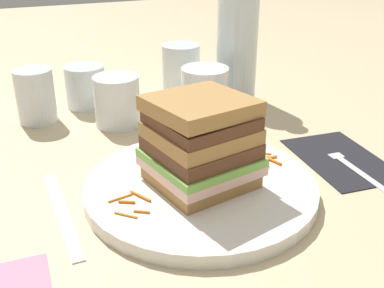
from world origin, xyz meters
TOP-DOWN VIEW (x-y plane):
  - ground_plane at (0.00, 0.00)m, footprint 3.00×3.00m
  - main_plate at (-0.01, -0.02)m, footprint 0.29×0.29m
  - sandwich at (-0.01, -0.01)m, footprint 0.14×0.14m
  - carrot_shred_0 at (-0.12, -0.02)m, footprint 0.03×0.01m
  - carrot_shred_1 at (-0.11, -0.03)m, footprint 0.02×0.01m
  - carrot_shred_2 at (-0.12, -0.06)m, footprint 0.02×0.02m
  - carrot_shred_3 at (-0.09, -0.02)m, footprint 0.02×0.03m
  - carrot_shred_4 at (-0.10, -0.06)m, footprint 0.02×0.01m
  - carrot_shred_5 at (0.10, 0.03)m, footprint 0.03×0.02m
  - carrot_shred_6 at (0.09, 0.01)m, footprint 0.03×0.01m
  - carrot_shred_7 at (0.08, -0.01)m, footprint 0.02×0.01m
  - carrot_shred_8 at (0.09, 0.00)m, footprint 0.02×0.02m
  - carrot_shred_9 at (0.09, 0.01)m, footprint 0.01×0.02m
  - carrot_shred_10 at (0.10, 0.01)m, footprint 0.02×0.00m
  - carrot_shred_11 at (0.10, 0.00)m, footprint 0.01×0.03m
  - napkin_dark at (0.21, 0.00)m, footprint 0.12×0.17m
  - fork at (0.21, -0.02)m, footprint 0.02×0.17m
  - knife at (-0.18, -0.00)m, footprint 0.02×0.20m
  - juice_glass at (0.10, 0.24)m, footprint 0.08×0.08m
  - water_bottle at (0.18, 0.29)m, footprint 0.08×0.08m
  - empty_tumbler_0 at (0.11, 0.38)m, footprint 0.08×0.08m
  - empty_tumbler_1 at (-0.09, 0.35)m, footprint 0.07×0.07m
  - empty_tumbler_2 at (-0.06, 0.25)m, footprint 0.08×0.08m
  - empty_tumbler_3 at (-0.18, 0.31)m, footprint 0.06×0.06m

SIDE VIEW (x-z plane):
  - ground_plane at x=0.00m, z-range 0.00..0.00m
  - napkin_dark at x=0.21m, z-range 0.00..0.00m
  - knife at x=-0.18m, z-range 0.00..0.00m
  - fork at x=0.21m, z-range 0.00..0.01m
  - main_plate at x=-0.01m, z-range 0.00..0.02m
  - carrot_shred_7 at x=0.08m, z-range 0.02..0.02m
  - carrot_shred_0 at x=-0.12m, z-range 0.02..0.02m
  - carrot_shred_5 at x=0.10m, z-range 0.02..0.02m
  - carrot_shred_2 at x=-0.12m, z-range 0.02..0.02m
  - carrot_shred_4 at x=-0.10m, z-range 0.02..0.02m
  - carrot_shred_6 at x=0.09m, z-range 0.02..0.02m
  - carrot_shred_8 at x=0.09m, z-range 0.02..0.02m
  - carrot_shred_1 at x=-0.11m, z-range 0.02..0.02m
  - carrot_shred_3 at x=-0.09m, z-range 0.02..0.02m
  - carrot_shred_9 at x=0.09m, z-range 0.02..0.02m
  - carrot_shred_10 at x=0.10m, z-range 0.02..0.02m
  - carrot_shred_11 at x=0.10m, z-range 0.02..0.02m
  - empty_tumbler_1 at x=-0.09m, z-range 0.00..0.08m
  - juice_glass at x=0.10m, z-range 0.00..0.08m
  - empty_tumbler_2 at x=-0.06m, z-range 0.00..0.08m
  - empty_tumbler_0 at x=0.11m, z-range 0.00..0.09m
  - empty_tumbler_3 at x=-0.18m, z-range 0.00..0.09m
  - sandwich at x=-0.01m, z-range 0.02..0.13m
  - water_bottle at x=0.18m, z-range -0.01..0.24m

